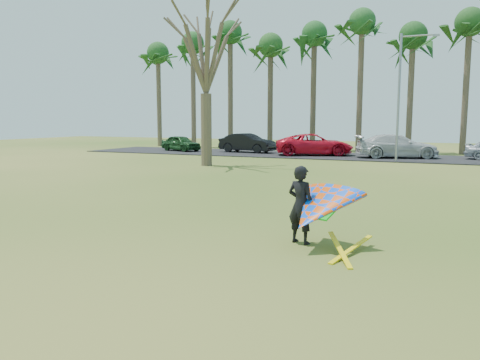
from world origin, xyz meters
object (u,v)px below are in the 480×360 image
at_px(car_2, 314,144).
at_px(car_3, 397,146).
at_px(car_1, 247,143).
at_px(kite_flyer, 316,208).
at_px(bare_tree_left, 206,46).
at_px(streetlight, 402,91).
at_px(car_0, 181,143).

xyz_separation_m(car_2, car_3, (5.89, -0.05, 0.01)).
xyz_separation_m(car_1, car_3, (11.64, -0.78, 0.05)).
distance_m(car_3, kite_flyer, 24.57).
bearing_deg(car_1, bare_tree_left, -163.42).
height_order(streetlight, kite_flyer, streetlight).
relative_size(car_2, kite_flyer, 2.39).
bearing_deg(bare_tree_left, kite_flyer, -54.50).
bearing_deg(car_3, car_2, 70.83).
xyz_separation_m(car_0, kite_flyer, (18.34, -24.68, 0.13)).
height_order(streetlight, car_0, streetlight).
bearing_deg(car_1, kite_flyer, -147.40).
distance_m(car_0, kite_flyer, 30.75).
relative_size(car_1, car_2, 0.81).
bearing_deg(car_2, bare_tree_left, 136.93).
bearing_deg(car_2, car_3, -112.01).
bearing_deg(kite_flyer, car_0, 126.62).
distance_m(bare_tree_left, car_1, 12.29).
height_order(bare_tree_left, car_0, bare_tree_left).
bearing_deg(car_0, car_2, -71.49).
bearing_deg(streetlight, car_2, 156.28).
height_order(bare_tree_left, streetlight, bare_tree_left).
height_order(car_3, kite_flyer, kite_flyer).
distance_m(car_2, car_3, 5.89).
xyz_separation_m(bare_tree_left, car_0, (-7.76, 9.84, -6.20)).
bearing_deg(car_0, kite_flyer, -124.53).
bearing_deg(car_3, car_0, 70.93).
height_order(bare_tree_left, car_1, bare_tree_left).
height_order(car_2, kite_flyer, kite_flyer).
relative_size(car_0, kite_flyer, 1.61).
bearing_deg(car_3, bare_tree_left, 116.22).
distance_m(car_1, kite_flyer, 28.25).
distance_m(car_0, car_1, 5.91).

